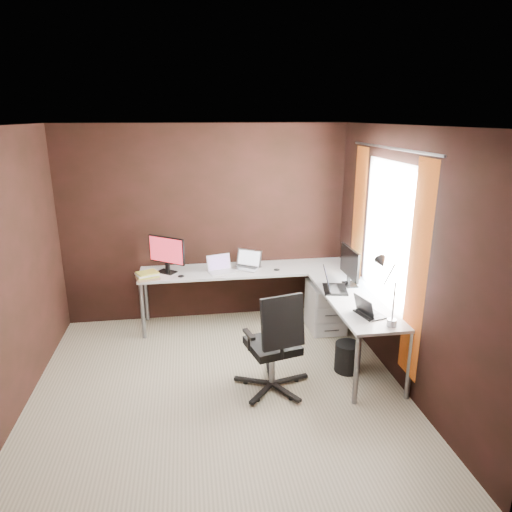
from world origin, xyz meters
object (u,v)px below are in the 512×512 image
at_px(drawer_pedestal, 326,307).
at_px(desk_lamp, 385,282).
at_px(laptop_white, 220,268).
at_px(book_stack, 147,276).
at_px(laptop_black_big, 332,285).
at_px(office_chair, 274,361).
at_px(laptop_silver, 247,264).
at_px(monitor_left, 167,252).
at_px(monitor_right, 350,264).
at_px(wastebasket, 347,357).
at_px(laptop_black_small, 368,311).

bearing_deg(drawer_pedestal, desk_lamp, -86.60).
height_order(laptop_white, book_stack, laptop_white).
bearing_deg(laptop_black_big, office_chair, 143.91).
distance_m(laptop_silver, book_stack, 1.24).
xyz_separation_m(monitor_left, monitor_right, (2.06, -0.78, -0.00)).
height_order(desk_lamp, wastebasket, desk_lamp).
bearing_deg(office_chair, desk_lamp, -24.87).
bearing_deg(desk_lamp, laptop_black_small, 85.37).
height_order(book_stack, desk_lamp, desk_lamp).
distance_m(book_stack, office_chair, 1.93).
distance_m(laptop_silver, office_chair, 1.67).
height_order(monitor_right, desk_lamp, desk_lamp).
bearing_deg(book_stack, laptop_white, 8.02).
distance_m(laptop_white, book_stack, 0.88).
bearing_deg(laptop_white, laptop_black_small, -65.69).
height_order(laptop_white, office_chair, office_chair).
relative_size(laptop_black_big, desk_lamp, 0.62).
xyz_separation_m(monitor_right, office_chair, (-1.02, -0.81, -0.68)).
bearing_deg(desk_lamp, drawer_pedestal, 70.72).
height_order(laptop_black_big, book_stack, laptop_black_big).
bearing_deg(book_stack, laptop_silver, 10.27).
relative_size(desk_lamp, office_chair, 0.63).
bearing_deg(desk_lamp, monitor_left, 115.79).
relative_size(drawer_pedestal, laptop_black_small, 1.83).
xyz_separation_m(laptop_white, office_chair, (0.39, -1.50, -0.47)).
height_order(monitor_right, laptop_black_small, monitor_right).
xyz_separation_m(laptop_silver, laptop_black_small, (0.96, -1.61, -0.01)).
relative_size(laptop_white, laptop_black_small, 1.08).
bearing_deg(laptop_black_big, monitor_right, -51.74).
bearing_deg(laptop_black_small, laptop_white, 26.88).
height_order(laptop_black_small, office_chair, office_chair).
distance_m(office_chair, wastebasket, 0.87).
bearing_deg(drawer_pedestal, office_chair, -126.31).
height_order(book_stack, wastebasket, book_stack).
bearing_deg(desk_lamp, laptop_black_big, 79.59).
xyz_separation_m(drawer_pedestal, wastebasket, (-0.06, -1.00, -0.14)).
relative_size(laptop_silver, wastebasket, 1.32).
height_order(laptop_white, desk_lamp, desk_lamp).
xyz_separation_m(monitor_left, book_stack, (-0.23, -0.21, -0.21)).
distance_m(drawer_pedestal, office_chair, 1.51).
bearing_deg(laptop_black_big, monitor_left, 76.15).
height_order(monitor_left, laptop_black_big, monitor_left).
bearing_deg(book_stack, laptop_black_small, -32.39).
xyz_separation_m(laptop_white, laptop_silver, (0.35, 0.10, 0.00)).
bearing_deg(laptop_silver, laptop_black_big, -14.29).
bearing_deg(office_chair, wastebasket, 1.41).
relative_size(drawer_pedestal, laptop_silver, 1.46).
distance_m(desk_lamp, wastebasket, 1.08).
xyz_separation_m(monitor_left, laptop_black_big, (1.82, -0.89, -0.20)).
height_order(laptop_black_big, office_chair, office_chair).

